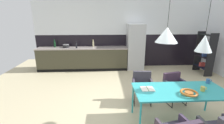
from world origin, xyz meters
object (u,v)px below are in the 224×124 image
(refrigerator_column, at_px, (135,47))
(bottle_oil_tall, at_px, (55,44))
(armchair_near_window, at_px, (174,84))
(pendant_lamp_over_table_near, at_px, (167,35))
(fruit_bowl, at_px, (189,93))
(mug_glass_clear, at_px, (203,89))
(dining_table, at_px, (180,92))
(bottle_spice_small, at_px, (93,44))
(cooking_pot, at_px, (66,46))
(mug_dark_espresso, at_px, (208,81))
(open_book, at_px, (147,89))
(pendant_lamp_over_table_far, at_px, (204,43))
(bottle_vinegar_dark, at_px, (76,45))
(armchair_head_of_table, at_px, (142,83))
(open_shelf_unit, at_px, (205,52))

(refrigerator_column, relative_size, bottle_oil_tall, 5.73)
(armchair_near_window, xyz_separation_m, bottle_oil_tall, (-3.72, 2.85, 0.55))
(armchair_near_window, xyz_separation_m, pendant_lamp_over_table_near, (-0.63, -0.76, 1.30))
(fruit_bowl, bearing_deg, mug_glass_clear, 22.63)
(dining_table, bearing_deg, bottle_spice_small, 117.58)
(dining_table, xyz_separation_m, cooking_pot, (-2.98, 3.55, 0.29))
(mug_dark_espresso, bearing_deg, open_book, -171.15)
(fruit_bowl, xyz_separation_m, pendant_lamp_over_table_far, (0.30, 0.25, 0.86))
(armchair_near_window, xyz_separation_m, cooking_pot, (-3.25, 2.75, 0.48))
(bottle_vinegar_dark, distance_m, pendant_lamp_over_table_far, 4.48)
(fruit_bowl, xyz_separation_m, bottle_oil_tall, (-3.51, 3.86, 0.27))
(armchair_head_of_table, height_order, bottle_vinegar_dark, bottle_vinegar_dark)
(dining_table, xyz_separation_m, mug_glass_clear, (0.41, -0.06, 0.09))
(armchair_head_of_table, xyz_separation_m, fruit_bowl, (0.58, -1.08, 0.27))
(refrigerator_column, distance_m, pendant_lamp_over_table_far, 3.61)
(armchair_near_window, bearing_deg, dining_table, 58.56)
(armchair_near_window, relative_size, armchair_head_of_table, 0.97)
(open_book, relative_size, bottle_vinegar_dark, 0.90)
(open_book, height_order, bottle_vinegar_dark, bottle_vinegar_dark)
(dining_table, bearing_deg, open_book, 173.70)
(armchair_near_window, xyz_separation_m, open_shelf_unit, (2.03, 2.03, 0.32))
(fruit_bowl, distance_m, pendant_lamp_over_table_far, 0.95)
(fruit_bowl, xyz_separation_m, open_shelf_unit, (2.24, 3.04, 0.04))
(bottle_spice_small, xyz_separation_m, bottle_vinegar_dark, (-0.64, -0.25, -0.01))
(open_book, relative_size, pendant_lamp_over_table_far, 0.20)
(bottle_vinegar_dark, bearing_deg, mug_dark_espresso, -43.40)
(armchair_near_window, relative_size, open_book, 2.96)
(armchair_near_window, height_order, cooking_pot, cooking_pot)
(mug_glass_clear, relative_size, bottle_spice_small, 0.41)
(dining_table, distance_m, mug_dark_espresso, 0.80)
(bottle_spice_small, distance_m, pendant_lamp_over_table_far, 4.30)
(open_book, bearing_deg, cooking_pot, 124.06)
(refrigerator_column, height_order, bottle_oil_tall, refrigerator_column)
(fruit_bowl, height_order, mug_glass_clear, mug_glass_clear)
(refrigerator_column, bearing_deg, pendant_lamp_over_table_far, -81.11)
(fruit_bowl, distance_m, pendant_lamp_over_table_near, 1.13)
(fruit_bowl, height_order, pendant_lamp_over_table_far, pendant_lamp_over_table_far)
(refrigerator_column, relative_size, open_book, 7.27)
(cooking_pot, bearing_deg, armchair_near_window, -40.27)
(cooking_pot, bearing_deg, refrigerator_column, -0.19)
(refrigerator_column, relative_size, dining_table, 1.03)
(pendant_lamp_over_table_far, bearing_deg, mug_glass_clear, -62.47)
(pendant_lamp_over_table_near, xyz_separation_m, pendant_lamp_over_table_far, (0.71, 0.00, -0.16))
(dining_table, height_order, fruit_bowl, fruit_bowl)
(dining_table, relative_size, bottle_oil_tall, 5.59)
(bottle_spice_small, bearing_deg, bottle_vinegar_dark, -158.27)
(bottle_oil_tall, distance_m, pendant_lamp_over_table_near, 4.81)
(cooking_pot, height_order, open_shelf_unit, open_shelf_unit)
(open_book, xyz_separation_m, pendant_lamp_over_table_far, (0.98, -0.03, 0.90))
(mug_dark_espresso, xyz_separation_m, mug_glass_clear, (-0.34, -0.35, -0.00))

